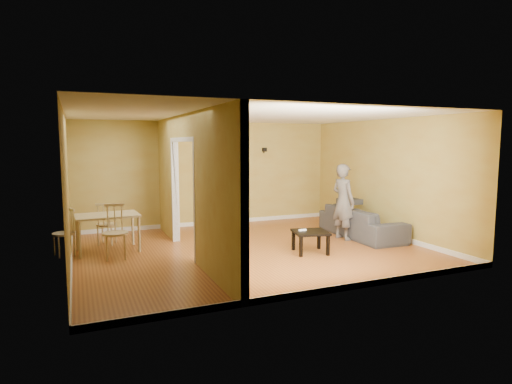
# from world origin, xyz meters

# --- Properties ---
(room_shell) EXTENTS (6.50, 6.50, 6.50)m
(room_shell) POSITION_xyz_m (0.00, 0.00, 1.30)
(room_shell) COLOR #A66129
(room_shell) RESTS_ON ground
(partition) EXTENTS (0.22, 5.50, 2.60)m
(partition) POSITION_xyz_m (-1.20, 0.00, 1.30)
(partition) COLOR tan
(partition) RESTS_ON ground
(wall_speaker) EXTENTS (0.10, 0.10, 0.10)m
(wall_speaker) POSITION_xyz_m (1.50, 2.69, 1.90)
(wall_speaker) COLOR black
(wall_speaker) RESTS_ON room_shell
(sofa) EXTENTS (2.28, 1.04, 0.86)m
(sofa) POSITION_xyz_m (2.70, 0.09, 0.43)
(sofa) COLOR black
(sofa) RESTS_ON ground
(person) EXTENTS (0.78, 0.65, 1.92)m
(person) POSITION_xyz_m (2.17, 0.04, 0.96)
(person) COLOR slate
(person) RESTS_ON ground
(bookshelf) EXTENTS (0.80, 0.35, 1.91)m
(bookshelf) POSITION_xyz_m (0.07, 2.60, 0.95)
(bookshelf) COLOR white
(bookshelf) RESTS_ON ground
(paper_box_navy_a) EXTENTS (0.42, 0.27, 0.21)m
(paper_box_navy_a) POSITION_xyz_m (0.04, 2.56, 0.51)
(paper_box_navy_a) COLOR #152448
(paper_box_navy_a) RESTS_ON bookshelf
(paper_box_teal) EXTENTS (0.44, 0.28, 0.22)m
(paper_box_teal) POSITION_xyz_m (0.03, 2.56, 0.89)
(paper_box_teal) COLOR #10664D
(paper_box_teal) RESTS_ON bookshelf
(paper_box_navy_b) EXTENTS (0.40, 0.26, 0.20)m
(paper_box_navy_b) POSITION_xyz_m (0.07, 2.56, 1.25)
(paper_box_navy_b) COLOR navy
(paper_box_navy_b) RESTS_ON bookshelf
(coffee_table) EXTENTS (0.62, 0.62, 0.41)m
(coffee_table) POSITION_xyz_m (0.94, -0.70, 0.35)
(coffee_table) COLOR black
(coffee_table) RESTS_ON ground
(game_controller) EXTENTS (0.16, 0.04, 0.03)m
(game_controller) POSITION_xyz_m (0.82, -0.60, 0.43)
(game_controller) COLOR white
(game_controller) RESTS_ON coffee_table
(dining_table) EXTENTS (1.15, 0.77, 0.72)m
(dining_table) POSITION_xyz_m (-2.59, 0.92, 0.64)
(dining_table) COLOR #D1B48C
(dining_table) RESTS_ON ground
(chair_left) EXTENTS (0.51, 0.51, 0.87)m
(chair_left) POSITION_xyz_m (-3.36, 0.90, 0.44)
(chair_left) COLOR tan
(chair_left) RESTS_ON ground
(chair_near) EXTENTS (0.49, 0.49, 0.98)m
(chair_near) POSITION_xyz_m (-2.50, 0.30, 0.49)
(chair_near) COLOR tan
(chair_near) RESTS_ON ground
(chair_far) EXTENTS (0.52, 0.52, 0.87)m
(chair_far) POSITION_xyz_m (-2.57, 1.52, 0.44)
(chair_far) COLOR tan
(chair_far) RESTS_ON ground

